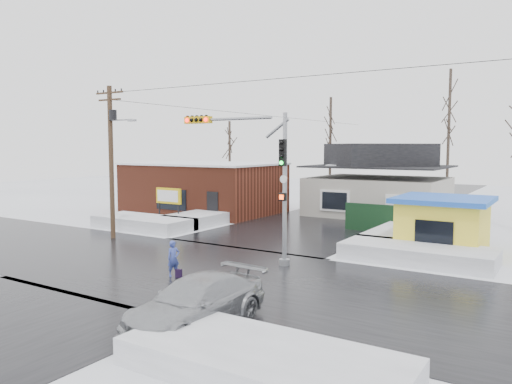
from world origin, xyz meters
The scene contains 21 objects.
ground centered at (0.00, 0.00, 0.00)m, with size 120.00×120.00×0.00m, color white.
road_ns centered at (0.00, 0.00, 0.01)m, with size 10.00×120.00×0.02m, color black.
road_ew centered at (0.00, 0.00, 0.01)m, with size 120.00×10.00×0.02m, color black.
snowbank_nw centered at (-9.00, 7.00, 0.40)m, with size 7.00×3.00×0.80m, color white.
snowbank_ne centered at (9.00, 7.00, 0.40)m, with size 7.00×3.00×0.80m, color white.
snowbank_se centered at (9.00, -7.00, 0.35)m, with size 7.00×3.00×0.70m, color white.
snowbank_nside_w centered at (-7.00, 12.00, 0.40)m, with size 3.00×8.00×0.80m, color white.
snowbank_nside_e centered at (7.00, 12.00, 0.40)m, with size 3.00×8.00×0.80m, color white.
traffic_signal centered at (2.43, 2.97, 4.54)m, with size 6.05×0.68×7.00m.
utility_pole centered at (-7.93, 3.50, 5.11)m, with size 3.15×0.44×9.00m.
brick_building centered at (-11.00, 15.99, 2.08)m, with size 12.20×8.20×4.12m.
marquee_sign centered at (-9.00, 9.49, 1.92)m, with size 2.20×0.21×2.55m.
house centered at (2.00, 22.00, 2.62)m, with size 10.40×8.40×5.76m.
kiosk centered at (9.50, 9.99, 1.46)m, with size 4.60×4.60×2.88m.
fence centered at (6.50, 14.00, 0.90)m, with size 8.00×0.12×1.80m, color black.
tree_far_left centered at (-4.00, 26.00, 7.95)m, with size 3.00×3.00×10.00m.
tree_far_mid centered at (6.00, 28.00, 9.54)m, with size 3.00×3.00×12.00m.
tree_far_west centered at (-14.00, 24.00, 6.36)m, with size 3.00×3.00×8.00m.
pedestrian centered at (1.00, -1.21, 0.75)m, with size 0.55×0.36×1.51m, color #3B4BA5.
car centered at (5.59, -5.34, 0.75)m, with size 2.10×5.17×1.50m, color #A2A5A9.
shopping_bag centered at (1.33, -1.28, 0.17)m, with size 0.28×0.12×0.35m, color black.
Camera 1 is at (15.00, -16.79, 5.47)m, focal length 35.00 mm.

